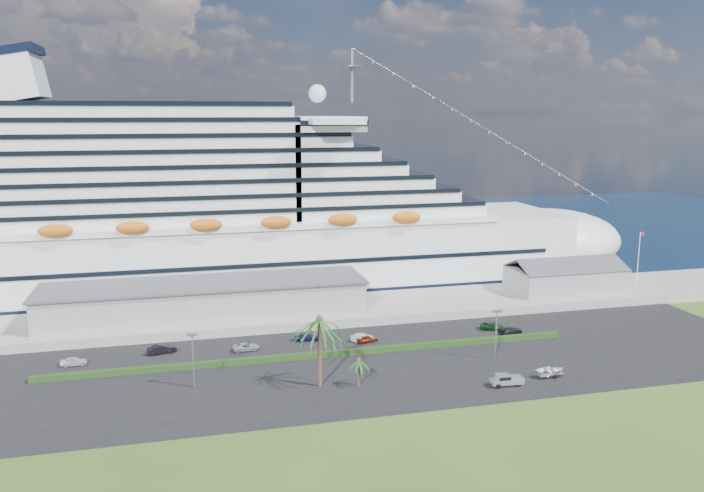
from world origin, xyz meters
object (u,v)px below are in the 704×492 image
object	(u,v)px
cruise_ship	(215,218)
pickup_truck	(506,379)
boat_trailer	(550,371)
parked_car_3	(308,337)

from	to	relation	value
cruise_ship	pickup_truck	size ratio (longest dim) A/B	37.80
cruise_ship	pickup_truck	world-z (taller)	cruise_ship
pickup_truck	boat_trailer	distance (m)	8.24
cruise_ship	pickup_truck	bearing A→B (deg)	-60.14
parked_car_3	pickup_truck	xyz separation A→B (m)	(24.70, -27.37, 0.32)
parked_car_3	pickup_truck	distance (m)	36.87
parked_car_3	cruise_ship	bearing A→B (deg)	25.30
cruise_ship	boat_trailer	bearing A→B (deg)	-54.57
pickup_truck	boat_trailer	bearing A→B (deg)	10.18
pickup_truck	boat_trailer	size ratio (longest dim) A/B	0.93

